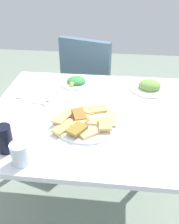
% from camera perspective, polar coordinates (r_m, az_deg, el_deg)
% --- Properties ---
extents(ground_plane, '(6.00, 6.00, 0.00)m').
position_cam_1_polar(ground_plane, '(1.88, 0.26, -19.90)').
color(ground_plane, gray).
extents(dining_table, '(1.06, 0.94, 0.75)m').
position_cam_1_polar(dining_table, '(1.41, 0.33, -2.97)').
color(dining_table, white).
rests_on(dining_table, ground_plane).
extents(dining_chair, '(0.52, 0.53, 0.92)m').
position_cam_1_polar(dining_chair, '(2.18, 0.19, 6.18)').
color(dining_chair, slate).
rests_on(dining_chair, ground_plane).
extents(pide_platter, '(0.33, 0.33, 0.04)m').
position_cam_1_polar(pide_platter, '(1.28, -0.66, -2.11)').
color(pide_platter, white).
rests_on(pide_platter, dining_table).
extents(salad_plate_greens, '(0.20, 0.20, 0.04)m').
position_cam_1_polar(salad_plate_greens, '(1.66, -2.86, 6.58)').
color(salad_plate_greens, white).
rests_on(salad_plate_greens, dining_table).
extents(salad_plate_rice, '(0.23, 0.23, 0.07)m').
position_cam_1_polar(salad_plate_rice, '(1.63, 12.88, 5.39)').
color(salad_plate_rice, white).
rests_on(salad_plate_rice, dining_table).
extents(soda_can, '(0.09, 0.09, 0.12)m').
position_cam_1_polar(soda_can, '(1.15, -17.89, -5.55)').
color(soda_can, black).
rests_on(soda_can, dining_table).
extents(drinking_glass, '(0.07, 0.07, 0.09)m').
position_cam_1_polar(drinking_glass, '(1.08, -14.78, -8.71)').
color(drinking_glass, silver).
rests_on(drinking_glass, dining_table).
extents(paper_napkin, '(0.18, 0.18, 0.00)m').
position_cam_1_polar(paper_napkin, '(1.50, -12.27, 2.35)').
color(paper_napkin, white).
rests_on(paper_napkin, dining_table).
extents(fork, '(0.18, 0.05, 0.00)m').
position_cam_1_polar(fork, '(1.49, -12.49, 2.13)').
color(fork, silver).
rests_on(fork, paper_napkin).
extents(spoon, '(0.20, 0.03, 0.00)m').
position_cam_1_polar(spoon, '(1.52, -12.10, 2.82)').
color(spoon, silver).
rests_on(spoon, paper_napkin).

